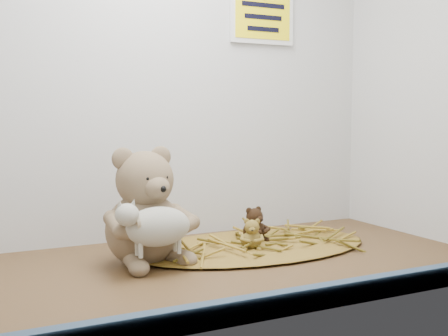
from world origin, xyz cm
name	(u,v)px	position (x,y,z in cm)	size (l,w,h in cm)	color
alcove_shell	(184,41)	(0.00, 9.00, 45.00)	(120.40, 60.20, 90.40)	#3D2C15
front_rail	(280,303)	(0.00, -28.80, 1.80)	(119.28, 2.20, 3.60)	#324B60
straw_bed	(253,246)	(16.91, 10.14, 0.54)	(56.16, 32.61, 1.09)	brown
main_teddy	(144,205)	(-8.90, 9.17, 11.82)	(19.06, 20.12, 23.64)	#81684F
toy_lamb	(158,227)	(-8.90, 0.70, 8.93)	(16.52, 10.08, 10.67)	#BAB8A7
mini_teddy_tan	(252,232)	(14.90, 6.99, 4.41)	(5.36, 5.66, 6.65)	olive
mini_teddy_brown	(254,223)	(18.93, 13.29, 5.09)	(6.45, 6.81, 8.00)	black
wall_sign	(262,18)	(30.00, 29.40, 55.00)	(16.00, 1.20, 11.00)	yellow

